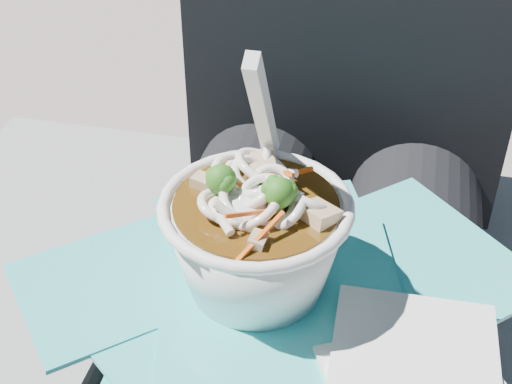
% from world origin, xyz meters
% --- Properties ---
extents(lap, '(0.31, 0.48, 0.14)m').
position_xyz_m(lap, '(0.00, 0.00, 0.52)').
color(lap, black).
rests_on(lap, stone_ledge).
extents(person_body, '(0.34, 0.94, 0.99)m').
position_xyz_m(person_body, '(-0.00, 0.09, 0.55)').
color(person_body, black).
rests_on(person_body, ground).
extents(plastic_bag, '(0.43, 0.38, 0.01)m').
position_xyz_m(plastic_bag, '(-0.02, -0.04, 0.60)').
color(plastic_bag, '#2BB3B6').
rests_on(plastic_bag, lap).
extents(napkins, '(0.15, 0.17, 0.01)m').
position_xyz_m(napkins, '(0.09, -0.10, 0.61)').
color(napkins, white).
rests_on(napkins, plastic_bag).
extents(udon_bowl, '(0.17, 0.17, 0.19)m').
position_xyz_m(udon_bowl, '(-0.03, -0.03, 0.66)').
color(udon_bowl, white).
rests_on(udon_bowl, plastic_bag).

